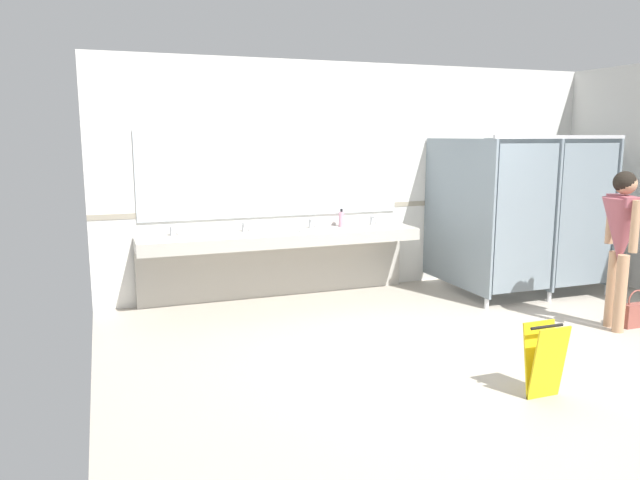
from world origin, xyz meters
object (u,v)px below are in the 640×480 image
at_px(person_standing, 621,231).
at_px(soap_dispenser, 341,219).
at_px(wet_floor_sign, 545,360).
at_px(handbag, 635,314).

bearing_deg(person_standing, soap_dispenser, 130.89).
distance_m(soap_dispenser, wet_floor_sign, 3.46).
bearing_deg(soap_dispenser, handbag, -45.89).
bearing_deg(handbag, soap_dispenser, 134.11).
xyz_separation_m(person_standing, handbag, (0.26, -0.02, -0.87)).
relative_size(handbag, soap_dispenser, 1.79).
bearing_deg(wet_floor_sign, handbag, 26.91).
xyz_separation_m(soap_dispenser, wet_floor_sign, (0.25, -3.39, -0.63)).
xyz_separation_m(person_standing, soap_dispenser, (-2.02, 2.34, -0.08)).
height_order(soap_dispenser, wet_floor_sign, soap_dispenser).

